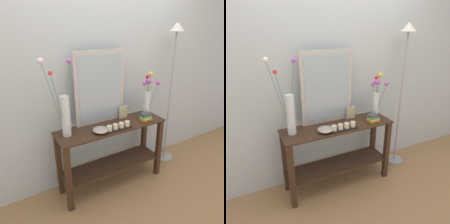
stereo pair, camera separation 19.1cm
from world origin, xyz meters
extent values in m
cube|color=#997047|center=(0.00, 0.00, -0.01)|extent=(7.00, 6.00, 0.02)
cube|color=#B2BCC1|center=(0.00, 0.31, 1.35)|extent=(6.40, 0.08, 2.70)
cube|color=#382316|center=(0.00, 0.00, 0.76)|extent=(1.25, 0.37, 0.02)
cube|color=#382316|center=(0.00, 0.00, 0.26)|extent=(1.19, 0.33, 0.02)
cube|color=#382316|center=(-0.59, -0.15, 0.38)|extent=(0.06, 0.06, 0.75)
cube|color=#382316|center=(0.59, -0.15, 0.38)|extent=(0.06, 0.06, 0.75)
cube|color=#382316|center=(-0.59, 0.15, 0.38)|extent=(0.06, 0.06, 0.75)
cube|color=#382316|center=(0.59, 0.15, 0.38)|extent=(0.06, 0.06, 0.75)
cube|color=#B7B2AD|center=(-0.06, 0.16, 1.17)|extent=(0.59, 0.03, 0.80)
cube|color=#9EADB7|center=(-0.06, 0.14, 1.17)|extent=(0.51, 0.00, 0.72)
cylinder|color=silver|center=(-0.50, 0.03, 0.98)|extent=(0.09, 0.09, 0.41)
cylinder|color=#4C753D|center=(-0.48, 0.02, 1.15)|extent=(0.08, 0.05, 0.72)
sphere|color=#B24CB7|center=(-0.44, 0.00, 1.51)|extent=(0.04, 0.04, 0.04)
cylinder|color=#4C753D|center=(-0.60, 0.04, 1.16)|extent=(0.17, 0.02, 0.73)
sphere|color=silver|center=(-0.68, 0.05, 1.52)|extent=(0.05, 0.05, 0.05)
cylinder|color=#4C753D|center=(-0.56, 0.01, 1.11)|extent=(0.11, 0.02, 0.63)
sphere|color=red|center=(-0.62, 0.00, 1.42)|extent=(0.04, 0.04, 0.04)
cylinder|color=silver|center=(0.51, 0.03, 0.92)|extent=(0.08, 0.08, 0.29)
cylinder|color=#4C753D|center=(0.53, 0.06, 1.02)|extent=(0.03, 0.07, 0.45)
sphere|color=red|center=(0.54, 0.09, 1.24)|extent=(0.05, 0.05, 0.05)
cylinder|color=#4C753D|center=(0.54, -0.02, 1.00)|extent=(0.07, 0.10, 0.41)
sphere|color=#B24CB7|center=(0.57, -0.07, 1.20)|extent=(0.05, 0.05, 0.05)
cylinder|color=#4C753D|center=(0.49, 0.04, 0.99)|extent=(0.05, 0.02, 0.39)
sphere|color=#B24CB7|center=(0.47, 0.04, 1.18)|extent=(0.05, 0.05, 0.05)
cylinder|color=#4C753D|center=(0.50, 0.02, 1.00)|extent=(0.02, 0.04, 0.42)
sphere|color=#B24CB7|center=(0.50, 0.01, 1.21)|extent=(0.06, 0.06, 0.06)
cylinder|color=#4C753D|center=(0.55, 0.06, 1.03)|extent=(0.09, 0.07, 0.47)
sphere|color=yellow|center=(0.59, 0.09, 1.27)|extent=(0.06, 0.06, 0.06)
cube|color=black|center=(0.01, -0.11, 0.78)|extent=(0.32, 0.09, 0.01)
cylinder|color=beige|center=(-0.10, -0.11, 0.81)|extent=(0.06, 0.06, 0.05)
cylinder|color=beige|center=(-0.03, -0.11, 0.81)|extent=(0.06, 0.06, 0.05)
cylinder|color=beige|center=(0.05, -0.11, 0.81)|extent=(0.06, 0.06, 0.05)
cylinder|color=beige|center=(0.12, -0.11, 0.81)|extent=(0.06, 0.06, 0.05)
cube|color=#B7B2AD|center=(0.22, 0.11, 0.85)|extent=(0.11, 0.01, 0.15)
cube|color=#C2BA86|center=(0.22, 0.11, 0.85)|extent=(0.09, 0.00, 0.13)
cylinder|color=#9E9389|center=(-0.18, -0.08, 0.78)|extent=(0.07, 0.07, 0.01)
ellipsoid|color=#9E9389|center=(-0.18, -0.08, 0.80)|extent=(0.17, 0.17, 0.04)
cube|color=orange|center=(0.41, -0.09, 0.79)|extent=(0.14, 0.09, 0.03)
cube|color=gold|center=(0.40, -0.09, 0.81)|extent=(0.12, 0.10, 0.01)
cube|color=#388E56|center=(0.41, -0.08, 0.83)|extent=(0.11, 0.08, 0.02)
cube|color=#424247|center=(0.41, -0.08, 0.85)|extent=(0.10, 0.09, 0.03)
cylinder|color=#9E9EA3|center=(0.93, 0.07, 0.01)|extent=(0.24, 0.24, 0.02)
cylinder|color=#9E9EA3|center=(0.93, 0.07, 0.88)|extent=(0.02, 0.02, 1.72)
cone|color=beige|center=(0.93, 0.07, 1.79)|extent=(0.18, 0.18, 0.10)
camera|label=1|loc=(-1.11, -1.85, 1.80)|focal=34.57mm
camera|label=2|loc=(-0.94, -1.94, 1.80)|focal=34.57mm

